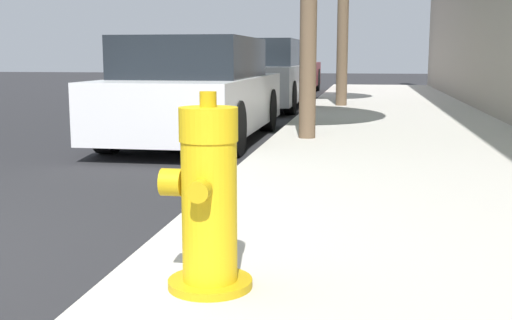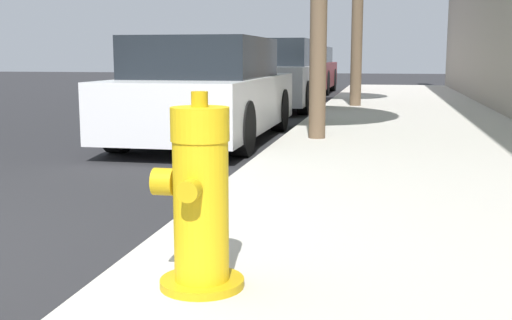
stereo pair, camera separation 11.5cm
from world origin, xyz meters
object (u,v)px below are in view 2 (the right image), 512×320
(fire_hydrant, at_px, (200,201))
(parked_car_near, at_px, (208,92))
(parked_car_far, at_px, (303,70))
(parked_car_mid, at_px, (273,76))

(fire_hydrant, height_order, parked_car_near, parked_car_near)
(fire_hydrant, distance_m, parked_car_far, 17.30)
(parked_car_mid, xyz_separation_m, parked_car_far, (-0.15, 6.11, -0.02))
(parked_car_mid, relative_size, parked_car_far, 1.09)
(parked_car_mid, bearing_deg, parked_car_near, -89.25)
(parked_car_near, height_order, parked_car_mid, parked_car_mid)
(parked_car_far, bearing_deg, parked_car_near, -88.92)
(fire_hydrant, bearing_deg, parked_car_near, 105.43)
(fire_hydrant, height_order, parked_car_far, parked_car_far)
(parked_car_near, bearing_deg, fire_hydrant, -74.57)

